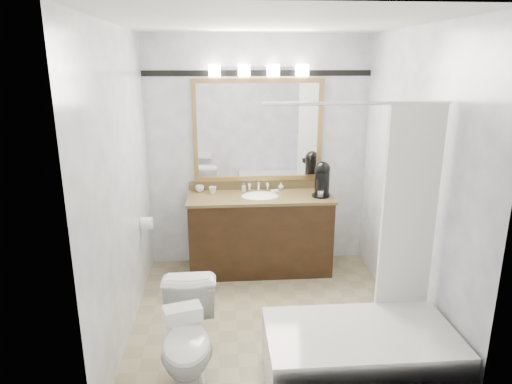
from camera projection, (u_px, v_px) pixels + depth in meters
room at (271, 184)px, 3.74m from camera, size 2.42×2.62×2.52m
vanity at (260, 232)px, 4.94m from camera, size 1.53×0.58×0.97m
mirror at (258, 131)px, 4.90m from camera, size 1.40×0.04×1.10m
vanity_light_bar at (259, 70)px, 4.67m from camera, size 1.02×0.14×0.12m
accent_stripe at (258, 73)px, 4.74m from camera, size 2.40×0.01×0.06m
bathtub at (362, 350)px, 3.19m from camera, size 1.30×0.75×1.96m
tp_roll at (147, 223)px, 4.44m from camera, size 0.11×0.12×0.12m
toilet at (189, 341)px, 3.16m from camera, size 0.41×0.70×0.71m
tissue_box at (183, 314)px, 2.75m from camera, size 0.25×0.18×0.09m
coffee_maker at (322, 178)px, 4.79m from camera, size 0.20×0.23×0.36m
cup_left at (200, 189)px, 4.96m from camera, size 0.09×0.09×0.07m
cup_right at (213, 190)px, 4.89m from camera, size 0.08×0.08×0.07m
soap_bottle_a at (244, 187)px, 4.97m from camera, size 0.04×0.04×0.09m
soap_bottle_b at (281, 186)px, 5.04m from camera, size 0.07×0.07×0.08m
soap_bar at (275, 191)px, 4.94m from camera, size 0.10×0.08×0.03m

